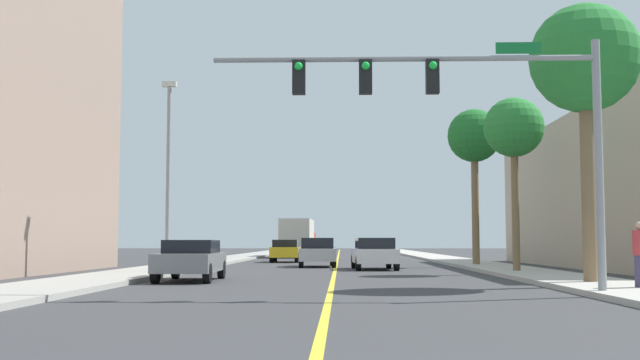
{
  "coord_description": "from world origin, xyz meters",
  "views": [
    {
      "loc": [
        0.29,
        -4.49,
        1.31
      ],
      "look_at": [
        -0.4,
        19.95,
        3.28
      ],
      "focal_mm": 42.85,
      "sensor_mm": 36.0,
      "label": 1
    }
  ],
  "objects_px": {
    "delivery_truck": "(298,237)",
    "car_blue": "(321,250)",
    "palm_mid": "(514,130)",
    "car_white": "(374,253)",
    "palm_near": "(585,62)",
    "car_silver": "(317,252)",
    "car_yellow": "(286,251)",
    "car_gray": "(191,259)",
    "street_lamp": "(168,165)",
    "palm_far": "(474,138)",
    "traffic_signal_mast": "(464,103)"
  },
  "relations": [
    {
      "from": "traffic_signal_mast",
      "to": "delivery_truck",
      "type": "relative_size",
      "value": 1.08
    },
    {
      "from": "palm_mid",
      "to": "car_yellow",
      "type": "height_order",
      "value": "palm_mid"
    },
    {
      "from": "car_yellow",
      "to": "street_lamp",
      "type": "bearing_deg",
      "value": -101.04
    },
    {
      "from": "car_gray",
      "to": "car_silver",
      "type": "bearing_deg",
      "value": -105.96
    },
    {
      "from": "palm_far",
      "to": "delivery_truck",
      "type": "height_order",
      "value": "palm_far"
    },
    {
      "from": "palm_mid",
      "to": "car_white",
      "type": "bearing_deg",
      "value": 138.99
    },
    {
      "from": "car_white",
      "to": "car_gray",
      "type": "bearing_deg",
      "value": -125.02
    },
    {
      "from": "palm_near",
      "to": "car_blue",
      "type": "bearing_deg",
      "value": 105.02
    },
    {
      "from": "delivery_truck",
      "to": "car_blue",
      "type": "bearing_deg",
      "value": -73.13
    },
    {
      "from": "street_lamp",
      "to": "car_yellow",
      "type": "bearing_deg",
      "value": 79.56
    },
    {
      "from": "car_yellow",
      "to": "car_blue",
      "type": "xyz_separation_m",
      "value": [
        2.1,
        6.57,
        -0.01
      ]
    },
    {
      "from": "street_lamp",
      "to": "car_yellow",
      "type": "xyz_separation_m",
      "value": [
        3.36,
        18.22,
        -3.61
      ]
    },
    {
      "from": "street_lamp",
      "to": "palm_mid",
      "type": "bearing_deg",
      "value": 3.91
    },
    {
      "from": "street_lamp",
      "to": "car_silver",
      "type": "distance_m",
      "value": 11.66
    },
    {
      "from": "palm_near",
      "to": "car_white",
      "type": "distance_m",
      "value": 15.55
    },
    {
      "from": "traffic_signal_mast",
      "to": "palm_mid",
      "type": "xyz_separation_m",
      "value": [
        4.02,
        12.5,
        1.15
      ]
    },
    {
      "from": "traffic_signal_mast",
      "to": "street_lamp",
      "type": "distance_m",
      "value": 15.2
    },
    {
      "from": "palm_far",
      "to": "car_blue",
      "type": "relative_size",
      "value": 2.02
    },
    {
      "from": "delivery_truck",
      "to": "car_gray",
      "type": "bearing_deg",
      "value": -91.0
    },
    {
      "from": "car_yellow",
      "to": "palm_far",
      "type": "bearing_deg",
      "value": -40.89
    },
    {
      "from": "car_silver",
      "to": "car_white",
      "type": "distance_m",
      "value": 4.75
    },
    {
      "from": "street_lamp",
      "to": "palm_far",
      "type": "distance_m",
      "value": 16.82
    },
    {
      "from": "street_lamp",
      "to": "car_silver",
      "type": "relative_size",
      "value": 1.74
    },
    {
      "from": "car_blue",
      "to": "car_yellow",
      "type": "bearing_deg",
      "value": -105.79
    },
    {
      "from": "car_yellow",
      "to": "delivery_truck",
      "type": "bearing_deg",
      "value": 89.56
    },
    {
      "from": "delivery_truck",
      "to": "palm_far",
      "type": "bearing_deg",
      "value": -64.36
    },
    {
      "from": "car_yellow",
      "to": "delivery_truck",
      "type": "xyz_separation_m",
      "value": [
        -0.04,
        14.21,
        0.91
      ]
    },
    {
      "from": "car_gray",
      "to": "delivery_truck",
      "type": "bearing_deg",
      "value": -93.38
    },
    {
      "from": "car_yellow",
      "to": "car_white",
      "type": "height_order",
      "value": "car_white"
    },
    {
      "from": "traffic_signal_mast",
      "to": "palm_near",
      "type": "distance_m",
      "value": 6.18
    },
    {
      "from": "palm_near",
      "to": "car_yellow",
      "type": "bearing_deg",
      "value": 112.7
    },
    {
      "from": "car_silver",
      "to": "car_yellow",
      "type": "bearing_deg",
      "value": 102.31
    },
    {
      "from": "palm_near",
      "to": "delivery_truck",
      "type": "xyz_separation_m",
      "value": [
        -10.8,
        39.92,
        -4.99
      ]
    },
    {
      "from": "palm_near",
      "to": "palm_far",
      "type": "bearing_deg",
      "value": 91.18
    },
    {
      "from": "palm_near",
      "to": "car_gray",
      "type": "xyz_separation_m",
      "value": [
        -12.25,
        2.86,
        -5.91
      ]
    },
    {
      "from": "car_gray",
      "to": "delivery_truck",
      "type": "relative_size",
      "value": 0.5
    },
    {
      "from": "traffic_signal_mast",
      "to": "palm_near",
      "type": "height_order",
      "value": "palm_near"
    },
    {
      "from": "delivery_truck",
      "to": "palm_near",
      "type": "bearing_deg",
      "value": -73.63
    },
    {
      "from": "car_silver",
      "to": "car_white",
      "type": "height_order",
      "value": "car_silver"
    },
    {
      "from": "palm_near",
      "to": "car_gray",
      "type": "height_order",
      "value": "palm_near"
    },
    {
      "from": "palm_mid",
      "to": "car_yellow",
      "type": "xyz_separation_m",
      "value": [
        -10.54,
        17.27,
        -5.1
      ]
    },
    {
      "from": "palm_near",
      "to": "car_blue",
      "type": "height_order",
      "value": "palm_near"
    },
    {
      "from": "palm_near",
      "to": "car_silver",
      "type": "relative_size",
      "value": 1.9
    },
    {
      "from": "palm_mid",
      "to": "car_silver",
      "type": "bearing_deg",
      "value": 133.81
    },
    {
      "from": "palm_near",
      "to": "palm_far",
      "type": "xyz_separation_m",
      "value": [
        -0.35,
        16.89,
        -0.0
      ]
    },
    {
      "from": "palm_near",
      "to": "car_gray",
      "type": "distance_m",
      "value": 13.9
    },
    {
      "from": "car_blue",
      "to": "palm_far",
      "type": "bearing_deg",
      "value": -59.74
    },
    {
      "from": "street_lamp",
      "to": "car_white",
      "type": "xyz_separation_m",
      "value": [
        8.41,
        5.72,
        -3.58
      ]
    },
    {
      "from": "palm_far",
      "to": "car_white",
      "type": "bearing_deg",
      "value": -145.59
    },
    {
      "from": "traffic_signal_mast",
      "to": "car_gray",
      "type": "bearing_deg",
      "value": 139.19
    }
  ]
}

